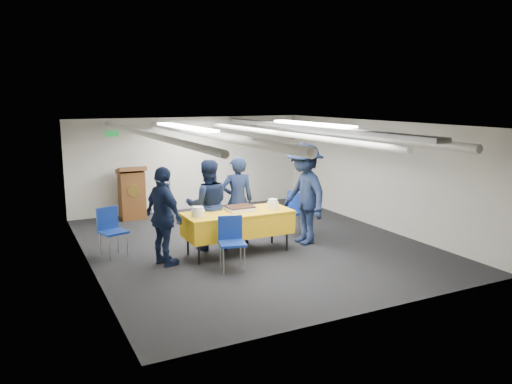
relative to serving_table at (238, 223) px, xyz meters
The scene contains 14 objects.
ground 0.85m from the serving_table, 40.56° to the left, with size 7.00×7.00×0.00m, color black.
room_shell 1.61m from the serving_table, 54.89° to the left, with size 6.00×7.00×2.30m.
serving_table is the anchor object (origin of this frame).
sheet_cake 0.27m from the serving_table, 41.30° to the left, with size 0.50×0.39×0.09m.
plate_stack_left 0.82m from the serving_table, behind, with size 0.23×0.23×0.17m.
plate_stack_right 0.75m from the serving_table, ahead, with size 0.21×0.21×0.18m.
podium 3.64m from the serving_table, 107.85° to the left, with size 0.62×0.53×1.25m.
chair_near 0.82m from the serving_table, 122.01° to the right, with size 0.51×0.51×0.87m.
chair_right 1.67m from the serving_table, 25.10° to the left, with size 0.50×0.50×0.87m.
chair_left 2.25m from the serving_table, 157.24° to the left, with size 0.53×0.53×0.87m.
sailor_a 0.69m from the serving_table, 66.27° to the left, with size 0.62×0.40×1.69m, color black.
sailor_b 0.68m from the serving_table, 127.27° to the left, with size 0.81×0.63×1.67m, color black.
sailor_c 1.39m from the serving_table, behind, with size 0.98×0.41×1.67m, color black.
sailor_d 1.46m from the serving_table, ahead, with size 1.25×0.72×1.94m, color black.
Camera 1 is at (-4.06, -8.33, 2.78)m, focal length 35.00 mm.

